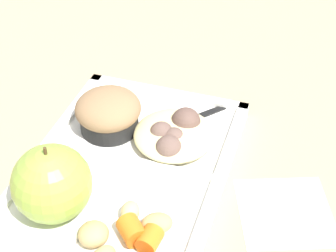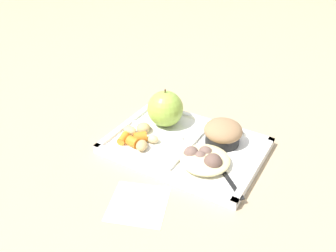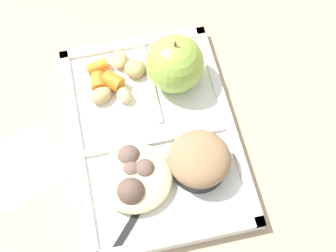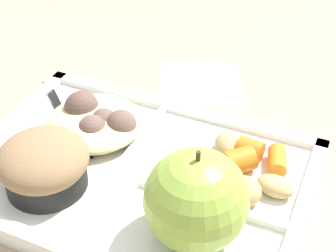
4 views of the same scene
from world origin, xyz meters
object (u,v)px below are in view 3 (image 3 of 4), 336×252
(green_apple, at_px, (175,64))
(plastic_fork, at_px, (141,207))
(bran_muffin, at_px, (199,160))
(lunch_tray, at_px, (154,134))

(green_apple, height_order, plastic_fork, green_apple)
(plastic_fork, bearing_deg, green_apple, 154.72)
(green_apple, xyz_separation_m, bran_muffin, (0.15, -0.00, -0.02))
(green_apple, xyz_separation_m, plastic_fork, (0.19, -0.09, -0.04))
(bran_muffin, height_order, plastic_fork, bran_muffin)
(green_apple, bearing_deg, plastic_fork, -25.28)
(plastic_fork, bearing_deg, bran_muffin, 113.39)
(plastic_fork, bearing_deg, lunch_tray, 159.67)
(lunch_tray, bearing_deg, bran_muffin, 36.16)
(bran_muffin, distance_m, plastic_fork, 0.10)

